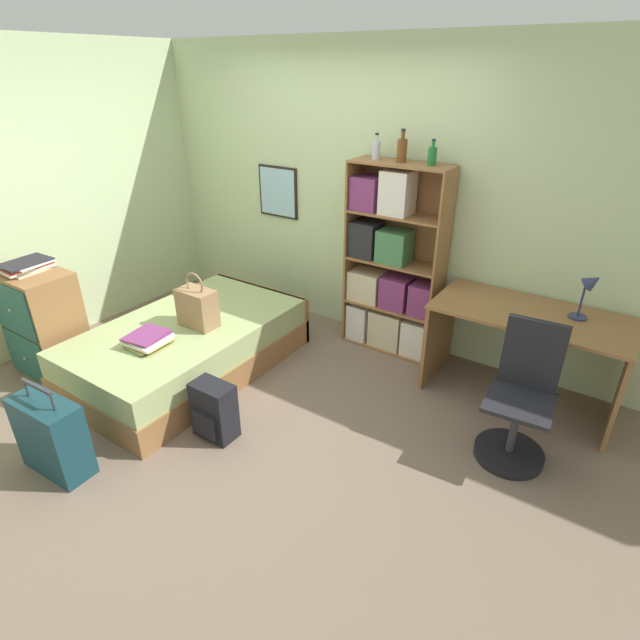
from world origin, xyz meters
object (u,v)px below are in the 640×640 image
(desk, at_px, (526,338))
(bed, at_px, (190,346))
(desk_chair, at_px, (517,415))
(book_stack_on_bed, at_px, (148,340))
(dresser, at_px, (44,324))
(handbag, at_px, (197,307))
(bottle_clear, at_px, (432,155))
(suitcase, at_px, (52,436))
(magazine_pile_on_dresser, at_px, (27,266))
(backpack, at_px, (214,411))
(desk_lamp, at_px, (590,288))
(bottle_brown, at_px, (402,150))
(bottle_green, at_px, (376,149))
(bookcase, at_px, (389,273))

(desk, bearing_deg, bed, -155.16)
(bed, relative_size, desk_chair, 2.04)
(book_stack_on_bed, height_order, dresser, dresser)
(dresser, distance_m, desk, 3.85)
(handbag, height_order, bottle_clear, bottle_clear)
(suitcase, relative_size, bottle_clear, 3.36)
(bed, bearing_deg, magazine_pile_on_dresser, -145.70)
(bottle_clear, distance_m, desk, 1.56)
(bottle_clear, height_order, backpack, bottle_clear)
(dresser, xyz_separation_m, desk_lamp, (3.70, 1.91, 0.54))
(bed, bearing_deg, desk, 24.84)
(desk_chair, bearing_deg, bottle_brown, 147.91)
(bottle_clear, bearing_deg, book_stack_on_bed, -129.61)
(suitcase, xyz_separation_m, magazine_pile_on_dresser, (-1.17, 0.66, 0.69))
(dresser, distance_m, backpack, 1.76)
(dresser, xyz_separation_m, bottle_brown, (2.17, 2.02, 1.31))
(bottle_clear, xyz_separation_m, backpack, (-0.69, -1.85, -1.54))
(desk, bearing_deg, magazine_pile_on_dresser, -152.25)
(book_stack_on_bed, xyz_separation_m, bottle_brown, (1.19, 1.75, 1.28))
(bed, distance_m, bottle_green, 2.26)
(dresser, height_order, magazine_pile_on_dresser, magazine_pile_on_dresser)
(dresser, relative_size, magazine_pile_on_dresser, 2.47)
(bed, relative_size, desk, 1.40)
(book_stack_on_bed, height_order, bottle_brown, bottle_brown)
(desk_lamp, xyz_separation_m, desk_chair, (-0.17, -0.75, -0.68))
(bottle_green, relative_size, desk_chair, 0.22)
(handbag, height_order, bookcase, bookcase)
(book_stack_on_bed, distance_m, desk, 2.86)
(bottle_green, distance_m, bottle_clear, 0.48)
(handbag, bearing_deg, desk_lamp, 24.30)
(book_stack_on_bed, relative_size, backpack, 0.79)
(desk, height_order, desk_chair, desk_chair)
(suitcase, xyz_separation_m, desk, (2.26, 2.46, 0.28))
(suitcase, height_order, desk, desk)
(bed, xyz_separation_m, bottle_clear, (1.48, 1.33, 1.53))
(book_stack_on_bed, distance_m, desk_chair, 2.71)
(suitcase, relative_size, desk, 0.47)
(dresser, bearing_deg, bed, 36.15)
(magazine_pile_on_dresser, relative_size, backpack, 0.87)
(desk_lamp, bearing_deg, bookcase, 176.72)
(bookcase, bearing_deg, desk, -8.06)
(book_stack_on_bed, distance_m, desk_lamp, 3.22)
(bottle_green, bearing_deg, bottle_brown, 0.09)
(magazine_pile_on_dresser, relative_size, desk_lamp, 1.01)
(suitcase, bearing_deg, desk_chair, 36.82)
(bottle_green, relative_size, desk, 0.15)
(desk, distance_m, desk_chair, 0.71)
(bottle_brown, bearing_deg, book_stack_on_bed, -124.25)
(suitcase, bearing_deg, bookcase, 69.01)
(bottle_green, xyz_separation_m, bottle_brown, (0.23, 0.00, 0.02))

